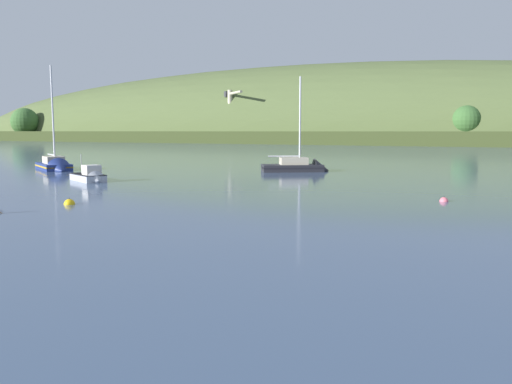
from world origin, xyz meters
The scene contains 7 objects.
far_shoreline_hill centered at (-71.34, 212.89, 0.18)m, with size 532.04×87.91×65.74m.
dockside_crane centered at (-90.98, 183.99, 10.56)m, with size 13.96×12.77×20.99m.
sailboat_near_mooring centered at (-9.33, 56.28, 0.28)m, with size 8.23×6.71×12.29m.
sailboat_midwater_white centered at (-36.56, 44.82, 0.32)m, with size 8.64×6.80×13.78m.
fishing_boat_moored centered at (-22.39, 35.99, 0.38)m, with size 5.33×3.83×3.12m.
mooring_buoy_foreground centered at (9.19, 36.11, 0.00)m, with size 0.59×0.59×0.67m.
mooring_buoy_midchannel centered at (-12.25, 23.74, 0.00)m, with size 0.70×0.70×0.78m.
Camera 1 is at (13.62, -0.79, 4.72)m, focal length 36.81 mm.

